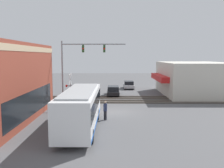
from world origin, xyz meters
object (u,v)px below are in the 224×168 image
parked_car_black (113,91)px  parked_car_silver (129,85)px  crossing_signal (70,86)px  city_bus (81,108)px  pedestrian_near_bus (105,110)px

parked_car_black → parked_car_silver: parked_car_black is taller
crossing_signal → parked_car_silver: (15.15, -8.01, -1.64)m
city_bus → crossing_signal: crossing_signal is taller
parked_car_black → parked_car_silver: 8.44m
parked_car_silver → parked_car_black: bearing=160.6°
parked_car_silver → crossing_signal: bearing=152.1°
parked_car_silver → pedestrian_near_bus: size_ratio=2.50×
parked_car_silver → pedestrian_near_bus: pedestrian_near_bus is taller
crossing_signal → pedestrian_near_bus: size_ratio=2.15×
city_bus → pedestrian_near_bus: bearing=-32.3°
parked_car_black → pedestrian_near_bus: bearing=177.1°
parked_car_silver → pedestrian_near_bus: 22.77m
crossing_signal → parked_car_silver: 17.21m
city_bus → crossing_signal: bearing=14.2°
parked_car_black → pedestrian_near_bus: (-14.53, 0.72, 0.24)m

